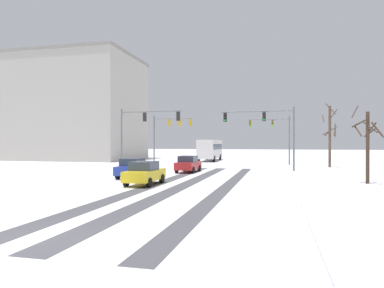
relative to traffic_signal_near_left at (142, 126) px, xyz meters
name	(u,v)px	position (x,y,z in m)	size (l,w,h in m)	color
ground_plane	(32,240)	(6.41, -24.62, -4.67)	(300.00, 300.00, 0.00)	white
wheel_track_left_lane	(158,184)	(5.32, -10.23, -4.67)	(1.10, 31.65, 0.01)	#4C4C51
wheel_track_right_lane	(228,186)	(10.30, -10.23, -4.67)	(0.93, 31.65, 0.01)	#4C4C51
wheel_track_center	(186,184)	(7.37, -10.23, -4.67)	(1.14, 31.65, 0.01)	#4C4C51
sidewalk_kerb_right	(330,191)	(16.57, -11.67, -4.61)	(4.00, 31.65, 0.12)	white
traffic_signal_near_left	(142,126)	(0.00, 0.00, 0.00)	(6.76, 0.67, 6.50)	slate
traffic_signal_far_right	(275,130)	(13.28, 14.25, -0.05)	(5.53, 0.56, 6.50)	slate
traffic_signal_near_right	(267,125)	(12.61, 2.17, 0.02)	(7.30, 0.44, 6.50)	slate
traffic_signal_far_left	(169,129)	(-0.28, 10.27, 0.09)	(5.27, 0.59, 6.50)	slate
car_red_lead	(188,164)	(5.03, -0.40, -3.86)	(1.91, 4.14, 1.62)	red
car_blue_second	(133,168)	(1.94, -6.80, -3.86)	(1.93, 4.15, 1.62)	#233899
car_yellow_cab_third	(145,173)	(4.65, -11.08, -3.86)	(1.85, 4.11, 1.62)	yellow
bus_oncoming	(210,148)	(3.01, 22.19, -2.68)	(2.90, 11.07, 3.38)	silver
bare_tree_sidewalk_mid	(367,143)	(19.77, -6.60, -1.76)	(2.24, 2.24, 5.71)	#423023
bare_tree_sidewalk_far	(330,134)	(19.70, 10.42, -0.73)	(1.82, 1.78, 7.58)	brown
office_building_far_left_block	(67,109)	(-22.73, 21.24, 4.32)	(25.01, 16.00, 17.98)	#B2ADA3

